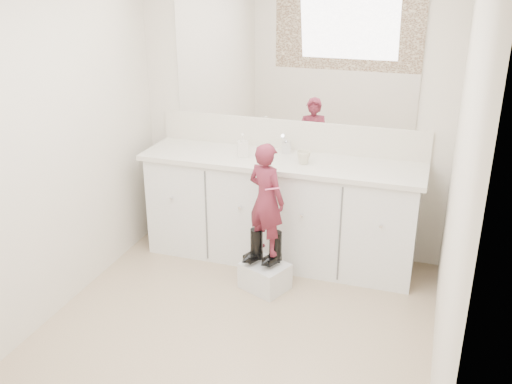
% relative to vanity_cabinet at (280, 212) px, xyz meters
% --- Properties ---
extents(floor, '(3.00, 3.00, 0.00)m').
position_rel_vanity_cabinet_xyz_m(floor, '(0.00, -1.23, -0.42)').
color(floor, '#947C61').
rests_on(floor, ground).
extents(wall_back, '(2.60, 0.00, 2.60)m').
position_rel_vanity_cabinet_xyz_m(wall_back, '(0.00, 0.27, 0.77)').
color(wall_back, beige).
rests_on(wall_back, floor).
extents(wall_front, '(2.60, 0.00, 2.60)m').
position_rel_vanity_cabinet_xyz_m(wall_front, '(0.00, -2.73, 0.77)').
color(wall_front, beige).
rests_on(wall_front, floor).
extents(wall_left, '(0.00, 3.00, 3.00)m').
position_rel_vanity_cabinet_xyz_m(wall_left, '(-1.30, -1.23, 0.78)').
color(wall_left, beige).
rests_on(wall_left, floor).
extents(wall_right, '(0.00, 3.00, 3.00)m').
position_rel_vanity_cabinet_xyz_m(wall_right, '(1.30, -1.23, 0.78)').
color(wall_right, beige).
rests_on(wall_right, floor).
extents(vanity_cabinet, '(2.20, 0.55, 0.85)m').
position_rel_vanity_cabinet_xyz_m(vanity_cabinet, '(0.00, 0.00, 0.00)').
color(vanity_cabinet, silver).
rests_on(vanity_cabinet, floor).
extents(countertop, '(2.28, 0.58, 0.04)m').
position_rel_vanity_cabinet_xyz_m(countertop, '(0.00, -0.01, 0.45)').
color(countertop, beige).
rests_on(countertop, vanity_cabinet).
extents(backsplash, '(2.28, 0.03, 0.25)m').
position_rel_vanity_cabinet_xyz_m(backsplash, '(0.00, 0.26, 0.59)').
color(backsplash, beige).
rests_on(backsplash, countertop).
extents(mirror, '(2.00, 0.02, 1.00)m').
position_rel_vanity_cabinet_xyz_m(mirror, '(0.00, 0.26, 1.22)').
color(mirror, white).
rests_on(mirror, wall_back).
extents(dot_panel, '(2.00, 0.01, 1.20)m').
position_rel_vanity_cabinet_xyz_m(dot_panel, '(0.00, -2.71, 1.22)').
color(dot_panel, '#472819').
rests_on(dot_panel, wall_front).
extents(faucet, '(0.08, 0.08, 0.10)m').
position_rel_vanity_cabinet_xyz_m(faucet, '(0.00, 0.15, 0.52)').
color(faucet, silver).
rests_on(faucet, countertop).
extents(cup, '(0.12, 0.12, 0.10)m').
position_rel_vanity_cabinet_xyz_m(cup, '(0.20, -0.07, 0.52)').
color(cup, beige).
rests_on(cup, countertop).
extents(soap_bottle, '(0.11, 0.11, 0.19)m').
position_rel_vanity_cabinet_xyz_m(soap_bottle, '(-0.31, -0.04, 0.56)').
color(soap_bottle, silver).
rests_on(soap_bottle, countertop).
extents(step_stool, '(0.41, 0.38, 0.21)m').
position_rel_vanity_cabinet_xyz_m(step_stool, '(0.03, -0.52, -0.32)').
color(step_stool, silver).
rests_on(step_stool, floor).
extents(boot_left, '(0.16, 0.21, 0.27)m').
position_rel_vanity_cabinet_xyz_m(boot_left, '(-0.04, -0.50, -0.08)').
color(boot_left, black).
rests_on(boot_left, step_stool).
extents(boot_right, '(0.16, 0.21, 0.27)m').
position_rel_vanity_cabinet_xyz_m(boot_right, '(0.11, -0.50, -0.08)').
color(boot_right, black).
rests_on(boot_right, step_stool).
extents(toddler, '(0.37, 0.31, 0.86)m').
position_rel_vanity_cabinet_xyz_m(toddler, '(0.03, -0.50, 0.31)').
color(toddler, '#992F48').
rests_on(toddler, step_stool).
extents(toothbrush, '(0.13, 0.07, 0.06)m').
position_rel_vanity_cabinet_xyz_m(toothbrush, '(0.10, -0.58, 0.43)').
color(toothbrush, pink).
rests_on(toothbrush, toddler).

